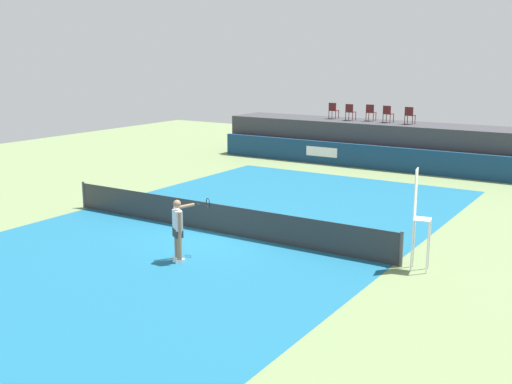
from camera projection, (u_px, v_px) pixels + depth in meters
The scene contains 14 objects.
ground_plane at pixel (265, 213), 22.53m from camera, with size 48.00×48.00×0.00m, color #6B7F51.
court_inner at pixel (217, 232), 20.06m from camera, with size 12.00×22.00×0.00m, color #16597A.
sponsor_wall at pixel (374, 157), 31.04m from camera, with size 18.00×0.22×1.20m.
spectator_platform at pixel (388, 143), 32.41m from camera, with size 18.00×2.80×2.20m, color #38383D.
spectator_chair_far_left at pixel (333, 110), 33.95m from camera, with size 0.44×0.44×0.89m.
spectator_chair_left at pixel (350, 111), 33.06m from camera, with size 0.45×0.45×0.89m.
spectator_chair_center at pixel (371, 112), 32.78m from camera, with size 0.45×0.45×0.89m.
spectator_chair_right at pixel (388, 113), 32.00m from camera, with size 0.48×0.48×0.89m.
spectator_chair_far_right at pixel (410, 115), 31.23m from camera, with size 0.44×0.44×0.89m.
umpire_chair at pixel (418, 213), 16.22m from camera, with size 0.51×0.51×2.76m.
tennis_net at pixel (217, 218), 19.95m from camera, with size 12.40×0.02×0.95m, color #2D2D2D.
net_post_near at pixel (84, 195), 23.20m from camera, with size 0.10×0.10×1.00m, color #4C4C51.
net_post_far at pixel (401, 249), 16.69m from camera, with size 0.10×0.10×1.00m, color #4C4C51.
tennis_player at pixel (179, 228), 17.04m from camera, with size 0.73×1.25×1.77m.
Camera 1 is at (11.45, -15.58, 5.65)m, focal length 43.17 mm.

